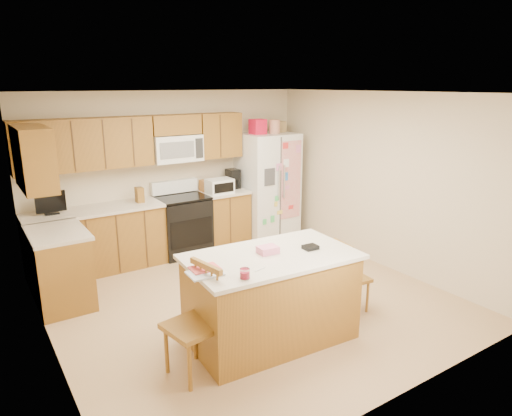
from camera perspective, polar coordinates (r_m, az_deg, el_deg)
ground at (r=5.80m, az=-0.89°, el=-11.29°), size 4.50×4.50×0.00m
room_shell at (r=5.32m, az=-0.95°, el=2.72°), size 4.60×4.60×2.52m
cabinetry at (r=6.65m, az=-16.53°, el=-0.01°), size 3.36×1.56×2.15m
stove at (r=7.23m, az=-9.17°, el=-2.00°), size 0.76×0.65×1.13m
refrigerator at (r=7.80m, az=1.45°, el=2.88°), size 0.90×0.79×2.04m
island at (r=4.79m, az=1.87°, el=-11.06°), size 1.82×1.10×1.03m
windsor_chair_left at (r=4.29m, az=-7.76°, el=-14.25°), size 0.50×0.52×1.05m
windsor_chair_back at (r=5.27m, az=-2.29°, el=-9.18°), size 0.42×0.41×0.88m
windsor_chair_right at (r=5.50m, az=11.63°, el=-8.51°), size 0.39×0.41×0.86m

